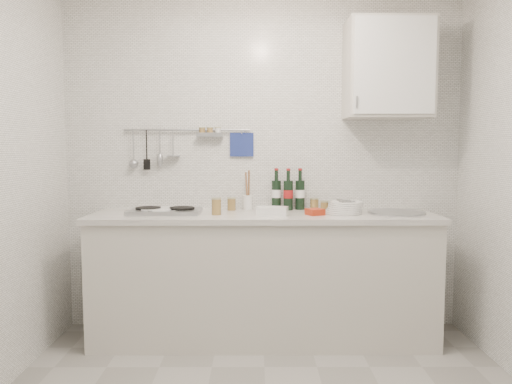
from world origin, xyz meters
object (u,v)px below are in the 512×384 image
wall_cabinet (388,69)px  utensil_crock (248,200)px  plate_stack_hob (156,211)px  plate_stack_sink (345,207)px  wine_bottles (288,189)px

wall_cabinet → utensil_crock: bearing=174.6°
wall_cabinet → plate_stack_hob: 1.95m
wall_cabinet → plate_stack_sink: size_ratio=2.51×
plate_stack_hob → utensil_crock: utensil_crock is taller
wine_bottles → utensil_crock: 0.32m
plate_stack_hob → plate_stack_sink: size_ratio=0.98×
plate_stack_sink → wine_bottles: bearing=150.9°
wall_cabinet → plate_stack_sink: 1.04m
wall_cabinet → utensil_crock: 1.40m
plate_stack_hob → plate_stack_sink: 1.35m
wall_cabinet → utensil_crock: (-1.01, 0.10, -0.96)m
wine_bottles → utensil_crock: size_ratio=1.03×
wall_cabinet → plate_stack_hob: (-1.67, -0.12, -1.01)m
plate_stack_hob → wine_bottles: (0.96, 0.22, 0.14)m
wall_cabinet → plate_stack_sink: (-0.32, -0.12, -0.99)m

